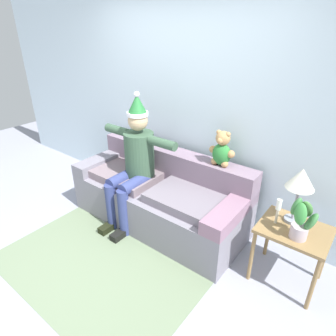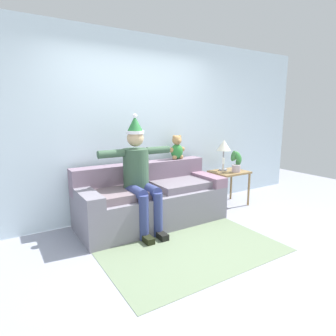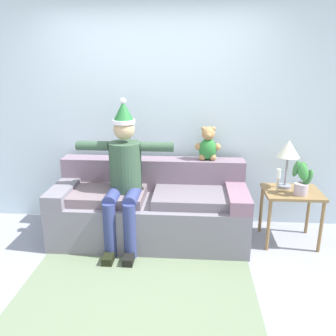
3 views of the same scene
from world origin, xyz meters
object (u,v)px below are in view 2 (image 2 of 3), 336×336
Objects in this scene: person_seated at (139,172)px; side_table at (229,176)px; teddy_bear at (177,148)px; candle_tall at (223,163)px; table_lamp at (224,147)px; potted_plant at (236,161)px; couch at (151,199)px.

person_seated is 1.80m from side_table.
teddy_bear reaches higher than candle_tall.
side_table is at bearing -16.46° from teddy_bear.
table_lamp is (0.84, -0.17, -0.01)m from teddy_bear.
person_seated is 6.36× the size of candle_tall.
table_lamp is at bearing 47.49° from candle_tall.
table_lamp is at bearing 118.84° from potted_plant.
candle_tall is (1.60, 0.13, -0.05)m from person_seated.
teddy_bear reaches higher than potted_plant.
teddy_bear is 0.65× the size of side_table.
candle_tall is at bearing 159.59° from potted_plant.
potted_plant reaches higher than side_table.
potted_plant is at bearing -3.83° from couch.
couch is 1.41m from candle_tall.
side_table is at bearing -0.19° from couch.
table_lamp is (-0.06, 0.10, 0.50)m from side_table.
candle_tall reaches higher than side_table.
couch is at bearing -176.43° from table_lamp.
teddy_bear is (0.62, 0.26, 0.67)m from couch.
teddy_bear is 1.56× the size of candle_tall.
person_seated reaches higher than potted_plant.
person_seated is at bearing -175.19° from candle_tall.
person_seated is at bearing -171.65° from table_lamp.
potted_plant is 1.52× the size of candle_tall.
side_table is (0.89, -0.26, -0.51)m from teddy_bear.
side_table is 1.59× the size of potted_plant.
potted_plant is at bearing -20.41° from candle_tall.
person_seated reaches higher than couch.
person_seated is 1.61m from candle_tall.
teddy_bear is at bearing 22.66° from couch.
teddy_bear is 1.06m from side_table.
person_seated is (-0.25, -0.16, 0.45)m from couch.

